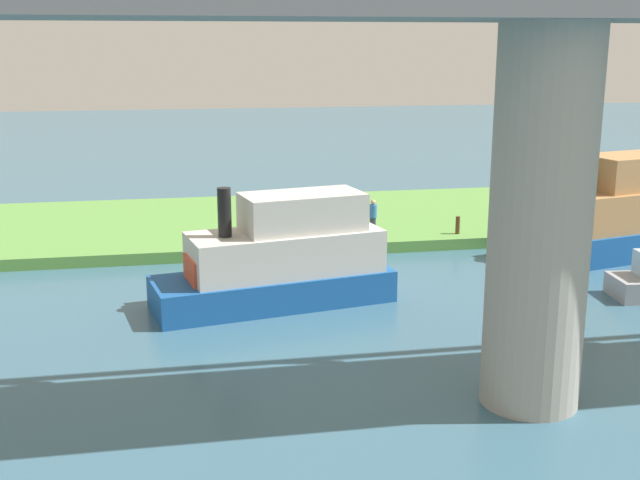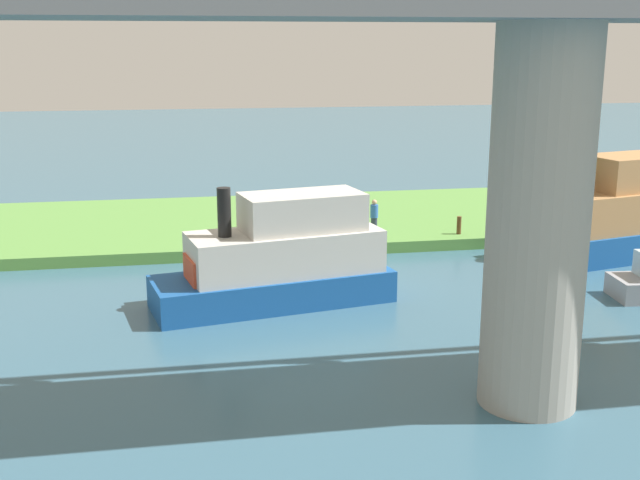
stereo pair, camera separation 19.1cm
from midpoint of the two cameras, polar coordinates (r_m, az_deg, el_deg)
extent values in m
plane|color=#386075|center=(33.89, -1.97, -1.29)|extent=(160.00, 160.00, 0.00)
cube|color=#5B9342|center=(39.60, -3.26, 1.30)|extent=(80.00, 12.00, 0.50)
cylinder|color=#9E998E|center=(19.91, 15.19, 1.25)|extent=(2.46, 2.46, 9.38)
cube|color=slate|center=(19.48, 16.14, 15.58)|extent=(56.05, 4.00, 0.50)
cylinder|color=#2D334C|center=(36.94, 3.65, 1.21)|extent=(0.29, 0.29, 0.55)
cylinder|color=blue|center=(36.82, 3.66, 2.08)|extent=(0.40, 0.40, 0.60)
sphere|color=tan|center=(36.73, 3.67, 2.72)|extent=(0.24, 0.24, 0.24)
cylinder|color=brown|center=(36.43, 9.67, 1.06)|extent=(0.20, 0.20, 0.81)
cube|color=#195199|center=(36.22, 19.83, -0.12)|extent=(9.71, 5.14, 1.23)
cube|color=#B27F4C|center=(36.28, 20.61, 2.16)|extent=(7.84, 4.41, 1.64)
cube|color=#B27F4C|center=(36.52, 21.62, 4.61)|extent=(5.04, 3.35, 1.44)
cylinder|color=black|center=(34.38, 18.02, 4.73)|extent=(0.51, 0.51, 1.85)
cube|color=#D84C2D|center=(34.35, 16.99, 1.22)|extent=(2.03, 2.18, 0.92)
cube|color=#195199|center=(27.88, -3.57, -3.50)|extent=(8.66, 4.30, 1.10)
cube|color=beige|center=(27.66, -2.71, -0.86)|extent=(6.98, 3.71, 1.47)
cube|color=beige|center=(27.55, -1.47, 2.05)|extent=(4.47, 2.85, 1.29)
cylinder|color=black|center=(26.72, -7.05, 1.97)|extent=(0.46, 0.46, 1.66)
cube|color=#D84C2D|center=(27.04, -8.06, -2.04)|extent=(1.76, 1.91, 0.83)
camera|label=1|loc=(0.10, -90.19, -0.05)|focal=44.75mm
camera|label=2|loc=(0.10, 89.81, 0.05)|focal=44.75mm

